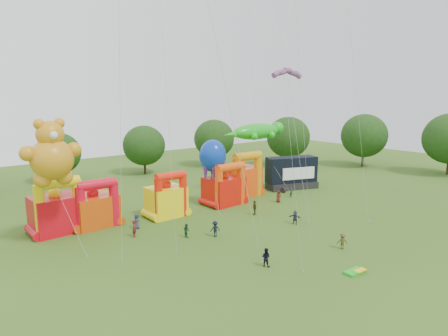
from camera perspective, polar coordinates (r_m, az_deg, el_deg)
ground at (r=36.64m, az=19.19°, el=-15.37°), size 160.00×160.00×0.00m
tree_ring at (r=33.81m, az=17.94°, el=-6.12°), size 119.65×121.71×12.07m
bouncy_castle_0 at (r=49.42m, az=-22.78°, el=-5.72°), size 5.47×4.50×6.65m
bouncy_castle_1 at (r=50.30m, az=-18.02°, el=-5.44°), size 5.53×4.61×5.93m
bouncy_castle_2 at (r=52.11m, az=-8.16°, el=-4.41°), size 4.69×3.80×6.03m
bouncy_castle_3 at (r=57.25m, az=0.13°, el=-2.90°), size 5.46×4.51×6.19m
bouncy_castle_4 at (r=62.19m, az=2.53°, el=-1.54°), size 6.27×5.30×7.02m
stage_trailer at (r=67.77m, az=9.62°, el=-0.72°), size 9.02×5.77×5.38m
teddy_bear_kite at (r=43.01m, az=-22.71°, el=-0.91°), size 5.93×6.55×13.41m
gecko_kite at (r=65.87m, az=5.40°, el=3.79°), size 12.99×10.06×11.01m
octopus_kite at (r=55.37m, az=-1.44°, el=-0.60°), size 4.24×6.42×9.49m
parafoil_kites at (r=39.02m, az=-1.94°, el=8.36°), size 26.10×11.96×32.41m
diamond_kites at (r=44.88m, az=6.74°, el=10.24°), size 26.22×19.32×36.78m
folded_kite_bundle at (r=38.35m, az=18.22°, el=-13.88°), size 2.03×1.15×0.31m
spectator_0 at (r=48.42m, az=-12.38°, el=-7.46°), size 0.98×0.76×1.78m
spectator_1 at (r=45.77m, az=-12.67°, el=-8.45°), size 0.79×0.83×1.92m
spectator_2 at (r=44.91m, az=-5.39°, el=-8.86°), size 0.62×0.78×1.54m
spectator_3 at (r=44.83m, az=-1.29°, el=-8.69°), size 1.30×0.97×1.79m
spectator_4 at (r=52.74m, az=4.39°, el=-5.66°), size 0.89×1.22×1.93m
spectator_5 at (r=49.75m, az=10.10°, el=-6.96°), size 1.08×1.60×1.66m
spectator_6 at (r=59.02m, az=7.80°, el=-4.05°), size 0.99×0.79×1.77m
spectator_7 at (r=62.28m, az=9.58°, el=-3.42°), size 0.67×0.56×1.56m
spectator_8 at (r=37.72m, az=5.99°, el=-12.56°), size 0.99×1.07×1.78m
spectator_9 at (r=43.19m, az=16.54°, el=-10.01°), size 1.20×1.13×1.63m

